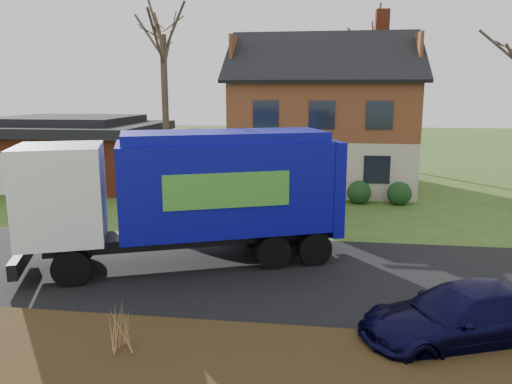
# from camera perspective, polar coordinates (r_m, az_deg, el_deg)

# --- Properties ---
(ground) EXTENTS (120.00, 120.00, 0.00)m
(ground) POSITION_cam_1_polar(r_m,az_deg,el_deg) (14.30, -1.38, -9.35)
(ground) COLOR #34501A
(ground) RESTS_ON ground
(road) EXTENTS (80.00, 7.00, 0.02)m
(road) POSITION_cam_1_polar(r_m,az_deg,el_deg) (14.30, -1.38, -9.32)
(road) COLOR black
(road) RESTS_ON ground
(mulch_verge) EXTENTS (80.00, 3.50, 0.30)m
(mulch_verge) POSITION_cam_1_polar(r_m,az_deg,el_deg) (9.56, -6.77, -19.72)
(mulch_verge) COLOR black
(mulch_verge) RESTS_ON ground
(main_house) EXTENTS (12.95, 8.95, 9.26)m
(main_house) POSITION_cam_1_polar(r_m,az_deg,el_deg) (27.13, 6.50, 9.18)
(main_house) COLOR #BFB09A
(main_house) RESTS_ON ground
(ranch_house) EXTENTS (9.80, 8.20, 3.70)m
(ranch_house) POSITION_cam_1_polar(r_m,az_deg,el_deg) (29.95, -20.50, 4.49)
(ranch_house) COLOR maroon
(ranch_house) RESTS_ON ground
(garbage_truck) EXTENTS (9.44, 5.66, 3.94)m
(garbage_truck) POSITION_cam_1_polar(r_m,az_deg,el_deg) (14.68, -7.32, 0.33)
(garbage_truck) COLOR black
(garbage_truck) RESTS_ON ground
(silver_sedan) EXTENTS (4.73, 2.92, 1.47)m
(silver_sedan) POSITION_cam_1_polar(r_m,az_deg,el_deg) (17.88, -4.04, -2.62)
(silver_sedan) COLOR #AFB3B7
(silver_sedan) RESTS_ON ground
(navy_wagon) EXTENTS (4.68, 3.18, 1.26)m
(navy_wagon) POSITION_cam_1_polar(r_m,az_deg,el_deg) (11.13, 22.63, -13.06)
(navy_wagon) COLOR black
(navy_wagon) RESTS_ON ground
(tree_front_west) EXTENTS (3.58, 3.58, 10.65)m
(tree_front_west) POSITION_cam_1_polar(r_m,az_deg,el_deg) (24.87, -10.72, 19.84)
(tree_front_west) COLOR #453729
(tree_front_west) RESTS_ON ground
(tree_back) EXTENTS (3.53, 3.53, 11.17)m
(tree_back) POSITION_cam_1_polar(r_m,az_deg,el_deg) (36.04, 13.37, 17.93)
(tree_back) COLOR #453329
(tree_back) RESTS_ON ground
(grass_clump_mid) EXTENTS (0.34, 0.28, 0.95)m
(grass_clump_mid) POSITION_cam_1_polar(r_m,az_deg,el_deg) (9.95, -15.31, -14.64)
(grass_clump_mid) COLOR #A17247
(grass_clump_mid) RESTS_ON mulch_verge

